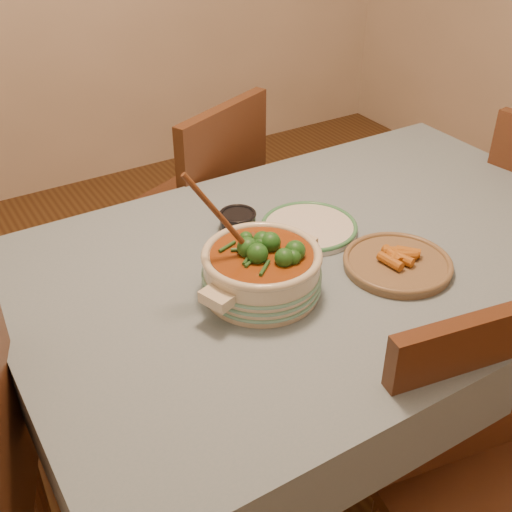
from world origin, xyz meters
The scene contains 8 objects.
floor centered at (0.00, 0.00, 0.00)m, with size 4.50×4.50×0.00m, color #462914.
dining_table centered at (0.00, 0.00, 0.66)m, with size 1.68×1.08×0.76m.
stew_casserole centered at (-0.25, -0.05, 0.83)m, with size 0.36×0.35×0.34m.
white_plate centered at (0.01, 0.12, 0.77)m, with size 0.32×0.32×0.02m.
condiment_bowl centered at (-0.16, 0.23, 0.79)m, with size 0.13×0.13×0.06m.
fried_plate centered at (0.10, -0.15, 0.77)m, with size 0.30×0.30×0.05m.
chair_far centered at (-0.02, 0.74, 0.54)m, with size 0.58×0.58×0.95m.
chair_near centered at (-0.03, -0.60, 0.50)m, with size 0.48×0.48×0.88m.
Camera 1 is at (-0.92, -1.11, 1.69)m, focal length 45.00 mm.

